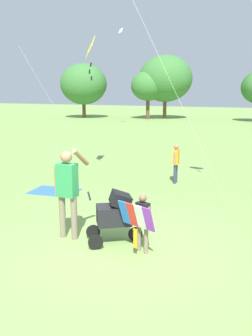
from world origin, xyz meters
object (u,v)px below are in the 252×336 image
at_px(person_adult_flyer, 67,186).
at_px(stroller, 115,212).
at_px(kite_orange_delta, 88,53).
at_px(person_sitting_far, 176,160).
at_px(child_with_butterfly_kite, 141,218).
at_px(picnic_blanket, 54,191).

relative_size(person_adult_flyer, stroller, 1.73).
bearing_deg(kite_orange_delta, person_sitting_far, -1.92).
height_order(person_adult_flyer, kite_orange_delta, kite_orange_delta).
xyz_separation_m(kite_orange_delta, person_sitting_far, (3.16, -0.11, -3.36)).
bearing_deg(child_with_butterfly_kite, person_adult_flyer, 179.06).
xyz_separation_m(child_with_butterfly_kite, stroller, (-0.63, 0.21, -0.05)).
xyz_separation_m(stroller, kite_orange_delta, (-3.49, 5.05, 3.49)).
relative_size(kite_orange_delta, picnic_blanket, 3.46).
relative_size(person_adult_flyer, person_sitting_far, 1.46).
height_order(person_adult_flyer, stroller, person_adult_flyer).
bearing_deg(picnic_blanket, kite_orange_delta, 95.93).
xyz_separation_m(child_with_butterfly_kite, person_adult_flyer, (-1.57, 0.03, 0.40)).
height_order(stroller, person_sitting_far, person_sitting_far).
xyz_separation_m(child_with_butterfly_kite, person_sitting_far, (-0.96, 5.15, 0.08)).
distance_m(person_adult_flyer, stroller, 1.05).
xyz_separation_m(stroller, person_sitting_far, (-0.33, 4.95, 0.13)).
bearing_deg(person_adult_flyer, stroller, 10.84).
bearing_deg(person_adult_flyer, kite_orange_delta, 115.97).
bearing_deg(picnic_blanket, child_with_butterfly_kite, -35.04).
distance_m(person_adult_flyer, person_sitting_far, 5.17).
relative_size(child_with_butterfly_kite, person_adult_flyer, 0.59).
bearing_deg(person_adult_flyer, child_with_butterfly_kite, -0.94).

